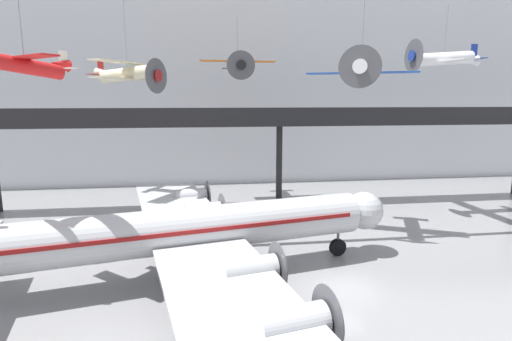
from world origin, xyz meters
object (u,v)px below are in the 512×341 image
(suspended_plane_white_twin, at_px, (444,59))
(airliner_silver_main, at_px, (181,232))
(suspended_plane_cream_biplane, at_px, (128,74))
(suspended_plane_red_highwing, at_px, (24,65))
(suspended_plane_orange_highwing, at_px, (237,66))
(suspended_plane_blue_trainer, at_px, (362,69))

(suspended_plane_white_twin, bearing_deg, airliner_silver_main, 23.03)
(suspended_plane_cream_biplane, relative_size, suspended_plane_red_highwing, 1.00)
(suspended_plane_cream_biplane, distance_m, suspended_plane_red_highwing, 14.01)
(airliner_silver_main, xyz_separation_m, suspended_plane_red_highwing, (-8.56, -0.07, 10.48))
(suspended_plane_red_highwing, xyz_separation_m, suspended_plane_orange_highwing, (14.30, 21.63, 1.76))
(suspended_plane_cream_biplane, bearing_deg, suspended_plane_orange_highwing, 67.40)
(suspended_plane_red_highwing, height_order, suspended_plane_orange_highwing, suspended_plane_orange_highwing)
(suspended_plane_red_highwing, distance_m, suspended_plane_blue_trainer, 24.90)
(airliner_silver_main, height_order, suspended_plane_red_highwing, suspended_plane_red_highwing)
(airliner_silver_main, distance_m, suspended_plane_red_highwing, 13.53)
(suspended_plane_white_twin, height_order, suspended_plane_red_highwing, suspended_plane_white_twin)
(airliner_silver_main, bearing_deg, suspended_plane_cream_biplane, 99.01)
(suspended_plane_cream_biplane, distance_m, suspended_plane_blue_trainer, 20.97)
(suspended_plane_red_highwing, relative_size, suspended_plane_blue_trainer, 0.95)
(suspended_plane_white_twin, distance_m, suspended_plane_orange_highwing, 21.67)
(suspended_plane_orange_highwing, bearing_deg, suspended_plane_blue_trainer, 32.61)
(suspended_plane_blue_trainer, xyz_separation_m, suspended_plane_orange_highwing, (-9.31, 13.73, 1.20))
(suspended_plane_orange_highwing, bearing_deg, suspended_plane_cream_biplane, -55.02)
(suspended_plane_white_twin, relative_size, suspended_plane_orange_highwing, 1.04)
(suspended_plane_red_highwing, bearing_deg, airliner_silver_main, 132.06)
(airliner_silver_main, xyz_separation_m, suspended_plane_white_twin, (25.32, 12.28, 12.40))
(airliner_silver_main, height_order, suspended_plane_cream_biplane, suspended_plane_cream_biplane)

